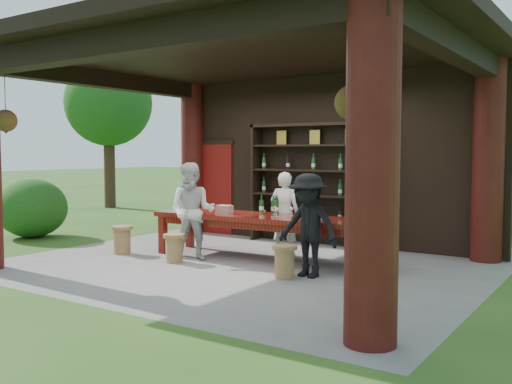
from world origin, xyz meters
The scene contains 15 objects.
ground centered at (0.00, 0.00, 0.00)m, with size 90.00×90.00×0.00m, color #2D5119.
pavilion centered at (-0.01, 0.43, 2.13)m, with size 7.50×6.00×3.60m.
wine_shelf centered at (-0.03, 2.45, 1.18)m, with size 2.68×0.41×2.36m.
tasting_table centered at (-0.03, 0.60, 0.64)m, with size 3.88×1.18×0.75m.
stool_near_left centered at (-1.08, -0.40, 0.25)m, with size 0.35×0.35×0.47m.
stool_near_right centered at (1.03, -0.41, 0.25)m, with size 0.36×0.36×0.47m.
stool_far_left centered at (-2.38, -0.32, 0.26)m, with size 0.38×0.38×0.50m.
host centered at (0.09, 1.17, 0.73)m, with size 0.53×0.35×1.46m, color white.
guest_woman centered at (-0.96, -0.07, 0.81)m, with size 0.79×0.62×1.63m, color silver.
guest_man centered at (1.27, -0.15, 0.75)m, with size 0.97×0.56×1.50m, color black.
table_bottles centered at (-0.04, 0.90, 0.90)m, with size 0.42×0.17×0.31m.
table_glasses centered at (0.54, 0.65, 0.82)m, with size 1.02×0.35×0.15m.
napkin_basket centered at (-0.70, 0.47, 0.82)m, with size 0.26×0.18×0.14m, color #BF6672.
shrubs centered at (1.58, 0.05, 0.55)m, with size 15.09×8.21×1.36m.
trees centered at (3.46, 2.20, 3.37)m, with size 21.87×10.77×4.80m.
Camera 1 is at (5.16, -7.35, 1.80)m, focal length 40.00 mm.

